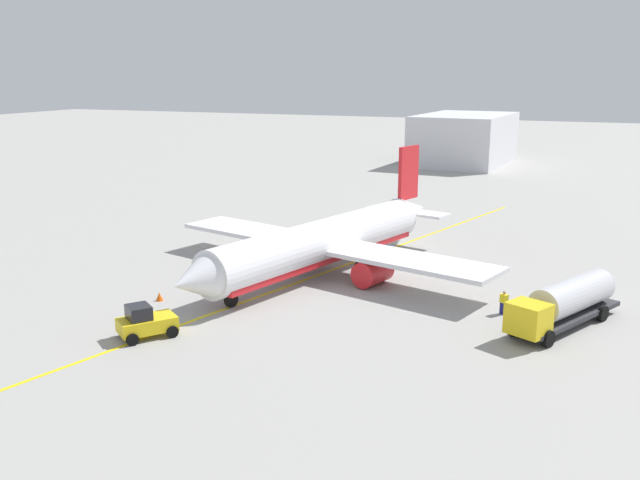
{
  "coord_description": "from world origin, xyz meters",
  "views": [
    {
      "loc": [
        52.6,
        21.44,
        16.79
      ],
      "look_at": [
        0.0,
        0.0,
        3.0
      ],
      "focal_mm": 39.27,
      "sensor_mm": 36.0,
      "label": 1
    }
  ],
  "objects_px": {
    "pushback_tug": "(145,322)",
    "safety_cone_nose": "(159,297)",
    "refueling_worker": "(504,303)",
    "fuel_tanker": "(564,302)",
    "airplane": "(324,243)"
  },
  "relations": [
    {
      "from": "pushback_tug",
      "to": "safety_cone_nose",
      "type": "xyz_separation_m",
      "value": [
        -6.52,
        -3.49,
        -0.7
      ]
    },
    {
      "from": "pushback_tug",
      "to": "refueling_worker",
      "type": "height_order",
      "value": "pushback_tug"
    },
    {
      "from": "pushback_tug",
      "to": "refueling_worker",
      "type": "bearing_deg",
      "value": 122.44
    },
    {
      "from": "fuel_tanker",
      "to": "pushback_tug",
      "type": "bearing_deg",
      "value": -64.01
    },
    {
      "from": "pushback_tug",
      "to": "fuel_tanker",
      "type": "bearing_deg",
      "value": 115.99
    },
    {
      "from": "safety_cone_nose",
      "to": "airplane",
      "type": "bearing_deg",
      "value": 142.77
    },
    {
      "from": "fuel_tanker",
      "to": "pushback_tug",
      "type": "height_order",
      "value": "fuel_tanker"
    },
    {
      "from": "fuel_tanker",
      "to": "safety_cone_nose",
      "type": "height_order",
      "value": "fuel_tanker"
    },
    {
      "from": "fuel_tanker",
      "to": "pushback_tug",
      "type": "distance_m",
      "value": 27.68
    },
    {
      "from": "safety_cone_nose",
      "to": "pushback_tug",
      "type": "bearing_deg",
      "value": 28.2
    },
    {
      "from": "airplane",
      "to": "fuel_tanker",
      "type": "relative_size",
      "value": 3.0
    },
    {
      "from": "airplane",
      "to": "refueling_worker",
      "type": "relative_size",
      "value": 19.13
    },
    {
      "from": "fuel_tanker",
      "to": "airplane",
      "type": "bearing_deg",
      "value": -106.47
    },
    {
      "from": "refueling_worker",
      "to": "fuel_tanker",
      "type": "bearing_deg",
      "value": 74.78
    },
    {
      "from": "airplane",
      "to": "safety_cone_nose",
      "type": "bearing_deg",
      "value": -37.23
    }
  ]
}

